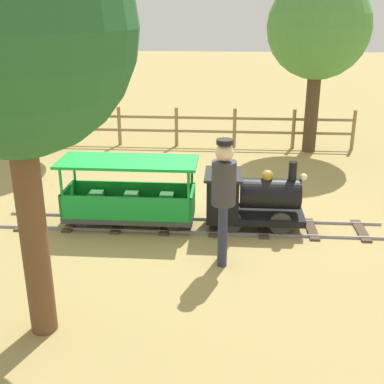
# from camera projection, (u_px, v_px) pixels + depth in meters

# --- Properties ---
(ground_plane) EXTENTS (60.00, 60.00, 0.00)m
(ground_plane) POSITION_uv_depth(u_px,v_px,m) (183.00, 226.00, 7.45)
(ground_plane) COLOR #A38C51
(track) EXTENTS (0.73, 5.70, 0.04)m
(track) POSITION_uv_depth(u_px,v_px,m) (190.00, 225.00, 7.44)
(track) COLOR gray
(track) RESTS_ON ground_plane
(locomotive) EXTENTS (0.69, 1.45, 1.00)m
(locomotive) POSITION_uv_depth(u_px,v_px,m) (249.00, 198.00, 7.22)
(locomotive) COLOR black
(locomotive) RESTS_ON ground_plane
(passenger_car) EXTENTS (0.79, 2.00, 0.97)m
(passenger_car) POSITION_uv_depth(u_px,v_px,m) (129.00, 198.00, 7.36)
(passenger_car) COLOR #3F3F3F
(passenger_car) RESTS_ON ground_plane
(conductor_person) EXTENTS (0.30, 0.30, 1.62)m
(conductor_person) POSITION_uv_depth(u_px,v_px,m) (224.00, 192.00, 6.08)
(conductor_person) COLOR #282D47
(conductor_person) RESTS_ON ground_plane
(oak_tree_far) EXTENTS (2.15, 2.15, 3.99)m
(oak_tree_far) POSITION_uv_depth(u_px,v_px,m) (9.00, 32.00, 4.08)
(oak_tree_far) COLOR brown
(oak_tree_far) RESTS_ON ground_plane
(oak_tree_distant) EXTENTS (2.15, 2.15, 3.74)m
(oak_tree_distant) POSITION_uv_depth(u_px,v_px,m) (319.00, 28.00, 10.37)
(oak_tree_distant) COLOR #4C3823
(oak_tree_distant) RESTS_ON ground_plane
(fence_section) EXTENTS (0.08, 6.78, 0.90)m
(fence_section) POSITION_uv_depth(u_px,v_px,m) (205.00, 126.00, 11.49)
(fence_section) COLOR #93754C
(fence_section) RESTS_ON ground_plane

